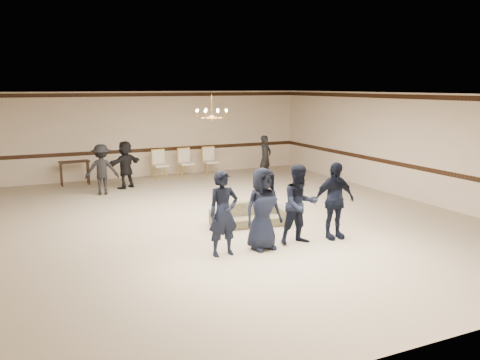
% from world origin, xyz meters
% --- Properties ---
extents(room, '(12.01, 14.01, 3.21)m').
position_xyz_m(room, '(0.00, 0.00, 1.60)').
color(room, tan).
rests_on(room, ground).
extents(chair_rail, '(12.00, 0.02, 0.14)m').
position_xyz_m(chair_rail, '(0.00, 6.99, 1.00)').
color(chair_rail, black).
rests_on(chair_rail, wall_back).
extents(crown_molding, '(12.00, 0.02, 0.14)m').
position_xyz_m(crown_molding, '(0.00, 6.99, 3.08)').
color(crown_molding, black).
rests_on(crown_molding, wall_back).
extents(chandelier, '(0.94, 0.94, 0.89)m').
position_xyz_m(chandelier, '(0.00, 1.00, 2.88)').
color(chandelier, '#AF7E38').
rests_on(chandelier, ceiling).
extents(boy_a, '(0.65, 0.44, 1.74)m').
position_xyz_m(boy_a, '(-1.19, -2.55, 0.87)').
color(boy_a, black).
rests_on(boy_a, floor).
extents(boy_b, '(0.90, 0.64, 1.74)m').
position_xyz_m(boy_b, '(-0.29, -2.55, 0.87)').
color(boy_b, black).
rests_on(boy_b, floor).
extents(boy_c, '(0.86, 0.68, 1.74)m').
position_xyz_m(boy_c, '(0.61, -2.55, 0.87)').
color(boy_c, black).
rests_on(boy_c, floor).
extents(boy_d, '(1.04, 0.47, 1.74)m').
position_xyz_m(boy_d, '(1.51, -2.55, 0.87)').
color(boy_d, black).
rests_on(boy_d, floor).
extents(settee, '(2.03, 1.04, 0.57)m').
position_xyz_m(settee, '(0.27, -0.80, 0.28)').
color(settee, '#686545').
rests_on(settee, floor).
extents(adult_left, '(1.13, 0.78, 1.60)m').
position_xyz_m(adult_left, '(-2.40, 4.38, 0.80)').
color(adult_left, black).
rests_on(adult_left, floor).
extents(adult_mid, '(1.53, 1.15, 1.60)m').
position_xyz_m(adult_mid, '(-1.50, 5.08, 0.80)').
color(adult_mid, black).
rests_on(adult_mid, floor).
extents(adult_right, '(0.70, 0.61, 1.60)m').
position_xyz_m(adult_right, '(3.60, 4.68, 0.80)').
color(adult_right, black).
rests_on(adult_right, floor).
extents(banquet_chair_left, '(0.56, 0.56, 1.06)m').
position_xyz_m(banquet_chair_left, '(-0.00, 6.17, 0.53)').
color(banquet_chair_left, '#EEE7C8').
rests_on(banquet_chair_left, floor).
extents(banquet_chair_mid, '(0.54, 0.54, 1.06)m').
position_xyz_m(banquet_chair_mid, '(1.00, 6.17, 0.53)').
color(banquet_chair_mid, '#EEE7C8').
rests_on(banquet_chair_mid, floor).
extents(banquet_chair_right, '(0.52, 0.52, 1.06)m').
position_xyz_m(banquet_chair_right, '(2.00, 6.17, 0.53)').
color(banquet_chair_right, '#EEE7C8').
rests_on(banquet_chair_right, floor).
extents(console_table, '(1.04, 0.52, 0.85)m').
position_xyz_m(console_table, '(-3.00, 6.37, 0.42)').
color(console_table, black).
rests_on(console_table, floor).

